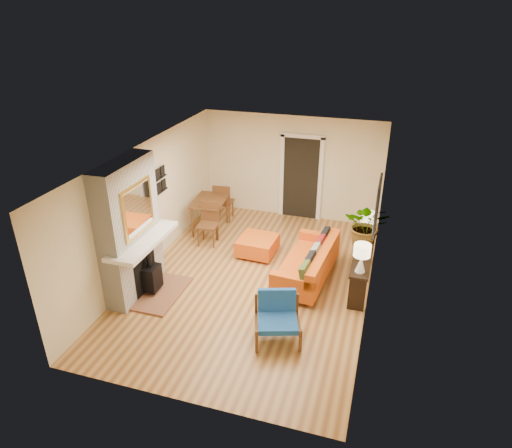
# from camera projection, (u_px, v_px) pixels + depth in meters

# --- Properties ---
(room_shell) EXTENTS (6.50, 6.50, 6.50)m
(room_shell) POSITION_uv_depth(u_px,v_px,m) (311.00, 180.00, 10.73)
(room_shell) COLOR tan
(room_shell) RESTS_ON ground
(fireplace) EXTENTS (1.09, 1.68, 2.60)m
(fireplace) POSITION_uv_depth(u_px,v_px,m) (132.00, 233.00, 8.30)
(fireplace) COLOR white
(fireplace) RESTS_ON ground
(sofa) EXTENTS (1.04, 2.08, 0.79)m
(sofa) POSITION_uv_depth(u_px,v_px,m) (310.00, 264.00, 9.05)
(sofa) COLOR silver
(sofa) RESTS_ON ground
(ottoman) EXTENTS (0.83, 0.83, 0.40)m
(ottoman) POSITION_uv_depth(u_px,v_px,m) (257.00, 245.00, 9.99)
(ottoman) COLOR silver
(ottoman) RESTS_ON ground
(blue_chair) EXTENTS (0.92, 0.91, 0.77)m
(blue_chair) POSITION_uv_depth(u_px,v_px,m) (277.00, 314.00, 7.48)
(blue_chair) COLOR brown
(blue_chair) RESTS_ON ground
(dining_table) EXTENTS (0.87, 1.84, 0.98)m
(dining_table) POSITION_uv_depth(u_px,v_px,m) (213.00, 206.00, 10.86)
(dining_table) COLOR brown
(dining_table) RESTS_ON ground
(console_table) EXTENTS (0.34, 1.85, 0.72)m
(console_table) POSITION_uv_depth(u_px,v_px,m) (363.00, 260.00, 8.75)
(console_table) COLOR black
(console_table) RESTS_ON ground
(lamp_near) EXTENTS (0.30, 0.30, 0.54)m
(lamp_near) POSITION_uv_depth(u_px,v_px,m) (362.00, 255.00, 7.94)
(lamp_near) COLOR white
(lamp_near) RESTS_ON console_table
(lamp_far) EXTENTS (0.30, 0.30, 0.54)m
(lamp_far) POSITION_uv_depth(u_px,v_px,m) (368.00, 222.00, 9.12)
(lamp_far) COLOR white
(lamp_far) RESTS_ON console_table
(houseplant) EXTENTS (0.83, 0.72, 0.91)m
(houseplant) POSITION_uv_depth(u_px,v_px,m) (367.00, 225.00, 8.74)
(houseplant) COLOR #1E5919
(houseplant) RESTS_ON console_table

